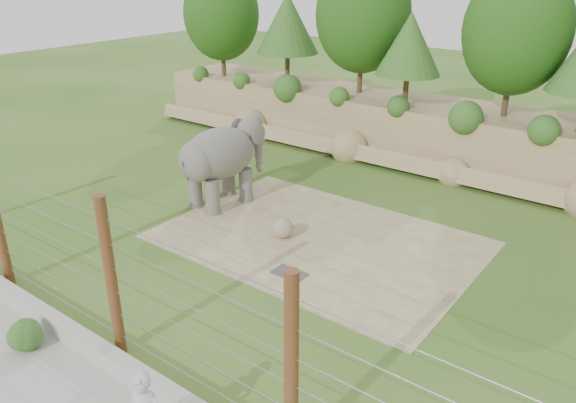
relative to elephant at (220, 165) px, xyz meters
The scene contains 9 objects.
ground 5.45m from the elephant, 38.47° to the right, with size 90.00×90.00×0.00m, color #2F5E1A.
back_embankment 10.80m from the elephant, 63.55° to the left, with size 30.00×5.52×8.77m.
dirt_patch 4.85m from the elephant, ahead, with size 10.00×7.00×0.02m, color #907958.
drain_grate 5.93m from the elephant, 26.46° to the right, with size 1.00×0.60×0.03m, color #262628.
elephant is the anchor object (origin of this frame).
stone_ball 3.84m from the elephant, 12.89° to the right, with size 0.68×0.68×0.68m, color gray.
retaining_wall 9.30m from the elephant, 63.60° to the right, with size 26.00×0.35×0.50m, color #AAA79F.
barrier_fence 8.78m from the elephant, 62.15° to the right, with size 20.26×0.26×4.00m.
walkway_shrub 9.38m from the elephant, 76.60° to the right, with size 0.77×0.77×0.77m, color #305F24.
Camera 1 is at (9.59, -10.65, 8.55)m, focal length 35.00 mm.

